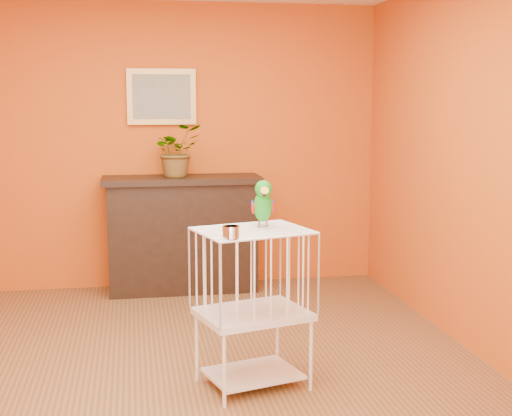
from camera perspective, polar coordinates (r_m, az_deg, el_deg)
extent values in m
plane|color=brown|center=(4.68, -5.93, -13.01)|extent=(4.50, 4.50, 0.00)
plane|color=#CE4C13|center=(6.61, -7.50, 4.91)|extent=(4.00, 0.00, 4.00)
plane|color=#CE4C13|center=(2.15, -2.21, -2.75)|extent=(4.00, 0.00, 4.00)
plane|color=#CE4C13|center=(4.92, 17.75, 3.30)|extent=(0.00, 4.50, 4.50)
cube|color=black|center=(6.49, -5.89, -2.32)|extent=(1.32, 0.44, 0.99)
cube|color=black|center=(6.41, -5.97, 2.27)|extent=(1.41, 0.50, 0.05)
cube|color=black|center=(6.29, -5.76, -2.66)|extent=(0.92, 0.02, 0.49)
cube|color=#52171D|center=(6.44, -8.28, -3.43)|extent=(0.05, 0.20, 0.31)
cube|color=#35552A|center=(6.44, -7.50, -3.41)|extent=(0.05, 0.20, 0.31)
cube|color=#52171D|center=(6.45, -6.62, -3.39)|extent=(0.05, 0.20, 0.31)
cube|color=#35552A|center=(6.46, -5.65, -3.36)|extent=(0.05, 0.20, 0.31)
cube|color=#52171D|center=(6.46, -4.68, -3.33)|extent=(0.05, 0.20, 0.31)
imported|color=#26722D|center=(6.42, -6.37, 4.15)|extent=(0.56, 0.59, 0.36)
cube|color=#C48F46|center=(6.57, -7.57, 8.82)|extent=(0.62, 0.03, 0.50)
cube|color=gray|center=(6.55, -7.56, 8.82)|extent=(0.52, 0.01, 0.40)
cube|color=white|center=(4.45, -0.26, -13.09)|extent=(0.62, 0.54, 0.02)
cube|color=white|center=(4.32, -0.26, -8.47)|extent=(0.73, 0.63, 0.04)
cube|color=white|center=(4.20, -0.26, -1.83)|extent=(0.73, 0.63, 0.01)
cylinder|color=white|center=(4.11, -2.56, -12.91)|extent=(0.02, 0.02, 0.43)
cylinder|color=white|center=(4.34, 4.42, -11.70)|extent=(0.02, 0.02, 0.43)
cylinder|color=white|center=(4.48, -4.77, -11.05)|extent=(0.02, 0.02, 0.43)
cylinder|color=white|center=(4.70, 1.74, -10.07)|extent=(0.02, 0.02, 0.43)
cylinder|color=silver|center=(3.92, -2.01, -1.94)|extent=(0.10, 0.10, 0.07)
cylinder|color=#59544C|center=(4.28, 0.24, -1.32)|extent=(0.01, 0.01, 0.04)
cylinder|color=#59544C|center=(4.28, 0.86, -1.31)|extent=(0.01, 0.01, 0.04)
ellipsoid|color=#0E891B|center=(4.26, 0.55, 0.12)|extent=(0.12, 0.17, 0.21)
ellipsoid|color=#0E891B|center=(4.22, 0.60, 1.55)|extent=(0.11, 0.11, 0.10)
cone|color=orange|center=(4.17, 0.67, 1.31)|extent=(0.05, 0.07, 0.07)
cone|color=black|center=(4.18, 0.65, 1.08)|extent=(0.03, 0.03, 0.03)
sphere|color=black|center=(4.19, 0.15, 1.66)|extent=(0.01, 0.01, 0.01)
sphere|color=black|center=(4.20, 1.10, 1.67)|extent=(0.01, 0.01, 0.01)
ellipsoid|color=#A50C0C|center=(4.27, -0.23, 0.01)|extent=(0.03, 0.06, 0.07)
ellipsoid|color=navy|center=(4.28, 1.30, 0.03)|extent=(0.03, 0.06, 0.07)
cone|color=#0E891B|center=(4.34, 0.45, -0.65)|extent=(0.08, 0.15, 0.11)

